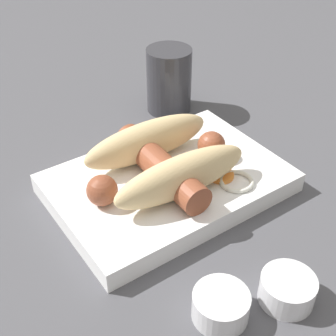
{
  "coord_description": "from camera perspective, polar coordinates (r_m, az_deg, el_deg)",
  "views": [
    {
      "loc": [
        -0.25,
        -0.35,
        0.36
      ],
      "look_at": [
        0.0,
        0.0,
        0.03
      ],
      "focal_mm": 50.0,
      "sensor_mm": 36.0,
      "label": 1
    }
  ],
  "objects": [
    {
      "name": "drink_glass",
      "position": [
        0.7,
        0.13,
        10.65
      ],
      "size": [
        0.07,
        0.07,
        0.1
      ],
      "color": "#333338",
      "rests_on": "ground_plane"
    },
    {
      "name": "condiment_cup_near",
      "position": [
        0.44,
        6.42,
        -16.47
      ],
      "size": [
        0.05,
        0.05,
        0.03
      ],
      "color": "white",
      "rests_on": "ground_plane"
    },
    {
      "name": "sausage",
      "position": [
        0.53,
        -1.0,
        0.26
      ],
      "size": [
        0.18,
        0.15,
        0.03
      ],
      "color": "brown",
      "rests_on": "food_tray"
    },
    {
      "name": "food_tray",
      "position": [
        0.56,
        0.0,
        -1.84
      ],
      "size": [
        0.27,
        0.18,
        0.02
      ],
      "color": "white",
      "rests_on": "ground_plane"
    },
    {
      "name": "pickled_veggies",
      "position": [
        0.54,
        7.19,
        -1.19
      ],
      "size": [
        0.05,
        0.07,
        0.0
      ],
      "color": "orange",
      "rests_on": "food_tray"
    },
    {
      "name": "bread_roll",
      "position": [
        0.53,
        -0.72,
        1.23
      ],
      "size": [
        0.17,
        0.12,
        0.05
      ],
      "color": "#DBBC84",
      "rests_on": "food_tray"
    },
    {
      "name": "ground_plane",
      "position": [
        0.56,
        0.0,
        -2.81
      ],
      "size": [
        3.0,
        3.0,
        0.0
      ],
      "primitive_type": "plane",
      "color": "#4C4C51"
    },
    {
      "name": "condiment_cup_far",
      "position": [
        0.46,
        14.03,
        -14.47
      ],
      "size": [
        0.05,
        0.05,
        0.03
      ],
      "color": "white",
      "rests_on": "ground_plane"
    }
  ]
}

